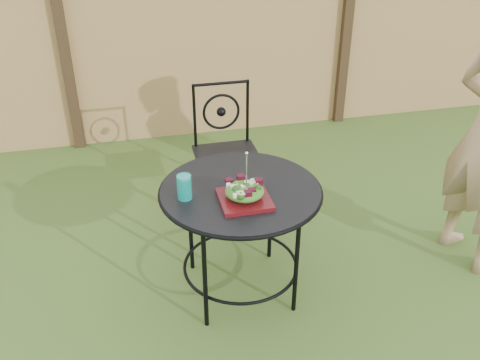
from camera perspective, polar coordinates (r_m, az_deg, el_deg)
The scene contains 8 objects.
ground at distance 3.57m, azimuth 4.06°, elevation -9.30°, with size 60.00×60.00×0.00m, color #2B4717.
fence at distance 5.06m, azimuth -3.03°, elevation 15.08°, with size 8.00×0.12×1.90m.
patio_table at distance 3.06m, azimuth 0.05°, elevation -3.14°, with size 0.92×0.92×0.72m.
patio_chair at distance 3.93m, azimuth -1.50°, elevation 3.52°, with size 0.46×0.46×0.95m.
salad_plate at distance 2.87m, azimuth 0.48°, elevation -2.07°, with size 0.27×0.27×0.02m, color #3D080A.
salad at distance 2.84m, azimuth 0.49°, elevation -1.19°, with size 0.21×0.21×0.08m, color #235614.
fork at distance 2.78m, azimuth 0.70°, elevation 1.13°, with size 0.01×0.01×0.18m, color silver.
drinking_glass at distance 2.88m, azimuth -5.95°, elevation -0.76°, with size 0.08×0.08×0.14m, color #0C9387.
Camera 1 is at (-0.88, -2.61, 2.27)m, focal length 40.00 mm.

